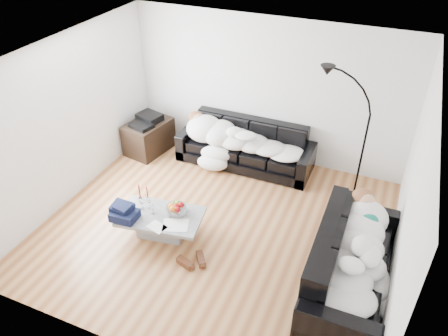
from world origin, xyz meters
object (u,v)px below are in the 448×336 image
at_px(sofa_back, 245,145).
at_px(wine_glass_a, 150,203).
at_px(wine_glass_b, 142,204).
at_px(candle_right, 147,193).
at_px(sleeper_back, 245,135).
at_px(fruit_bowl, 176,208).
at_px(stereo, 147,119).
at_px(sofa_right, 352,262).
at_px(av_cabinet, 149,137).
at_px(sleeper_right, 355,250).
at_px(wine_glass_c, 153,210).
at_px(shoes, 192,261).
at_px(coffee_table, 162,224).
at_px(floor_lamp, 362,152).
at_px(candle_left, 140,192).

xyz_separation_m(sofa_back, wine_glass_a, (-0.69, -2.16, 0.05)).
relative_size(wine_glass_b, candle_right, 0.81).
relative_size(sleeper_back, fruit_bowl, 7.08).
relative_size(wine_glass_a, stereo, 0.43).
height_order(sofa_back, sofa_right, sofa_right).
bearing_deg(wine_glass_a, av_cabinet, 121.86).
relative_size(sleeper_right, stereo, 4.26).
relative_size(wine_glass_c, candle_right, 0.67).
bearing_deg(stereo, sleeper_back, 21.83).
bearing_deg(sleeper_back, wine_glass_c, -104.88).
xyz_separation_m(wine_glass_c, stereo, (-1.27, 1.98, 0.24)).
height_order(wine_glass_a, av_cabinet, av_cabinet).
relative_size(fruit_bowl, candle_right, 1.25).
bearing_deg(wine_glass_b, sleeper_right, 0.89).
bearing_deg(wine_glass_b, fruit_bowl, 13.71).
bearing_deg(shoes, coffee_table, -178.66).
xyz_separation_m(sofa_right, av_cabinet, (-4.11, 1.90, -0.14)).
distance_m(sleeper_back, av_cabinet, 1.90).
distance_m(sleeper_back, wine_glass_b, 2.31).
relative_size(sofa_back, candle_right, 10.47).
height_order(sofa_back, av_cabinet, sofa_back).
bearing_deg(av_cabinet, coffee_table, -44.41).
relative_size(sofa_back, shoes, 5.51).
relative_size(stereo, floor_lamp, 0.22).
height_order(sofa_back, coffee_table, sofa_back).
relative_size(sleeper_right, coffee_table, 1.56).
distance_m(wine_glass_a, wine_glass_c, 0.14).
bearing_deg(stereo, av_cabinet, 0.00).
bearing_deg(candle_left, av_cabinet, 117.68).
bearing_deg(sofa_right, av_cabinet, 65.22).
xyz_separation_m(candle_right, stereo, (-1.03, 1.72, 0.20)).
height_order(wine_glass_a, candle_right, candle_right).
bearing_deg(coffee_table, wine_glass_a, 159.49).
height_order(wine_glass_c, floor_lamp, floor_lamp).
height_order(sofa_back, shoes, sofa_back).
distance_m(candle_left, floor_lamp, 3.40).
height_order(sofa_right, wine_glass_c, sofa_right).
distance_m(candle_left, av_cabinet, 1.99).
xyz_separation_m(wine_glass_c, floor_lamp, (2.61, 1.82, 0.57)).
distance_m(wine_glass_b, av_cabinet, 2.23).
bearing_deg(sleeper_right, candle_right, 86.65).
relative_size(sleeper_right, fruit_bowl, 6.43).
bearing_deg(fruit_bowl, sleeper_right, -1.72).
distance_m(sleeper_right, floor_lamp, 1.79).
bearing_deg(wine_glass_c, fruit_bowl, 27.12).
height_order(sleeper_back, coffee_table, sleeper_back).
bearing_deg(sleeper_back, stereo, -173.09).
height_order(sleeper_back, fruit_bowl, sleeper_back).
xyz_separation_m(fruit_bowl, wine_glass_a, (-0.41, -0.06, 0.01)).
relative_size(sofa_back, floor_lamp, 1.23).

